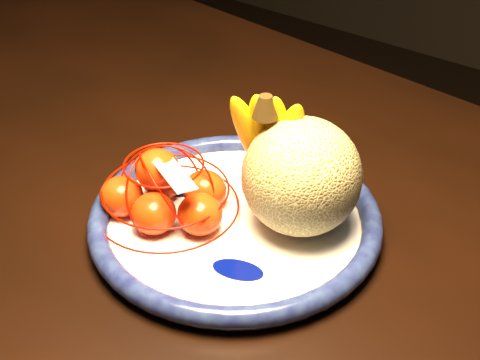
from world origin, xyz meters
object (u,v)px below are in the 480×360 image
Objects in this scene: banana_bunch at (270,138)px; mandarin_bag at (166,194)px; fruit_bowl at (235,219)px; cantaloupe at (302,176)px; dining_table at (159,182)px.

banana_bunch is 0.85× the size of mandarin_bag.
fruit_bowl is 2.03× the size of banana_bunch.
banana_bunch reaches higher than cantaloupe.
mandarin_bag is (0.16, -0.14, 0.13)m from dining_table.
mandarin_bag is at bearing -148.78° from cantaloupe.
banana_bunch is at bearing 53.49° from mandarin_bag.
banana_bunch reaches higher than fruit_bowl.
banana_bunch is (-0.06, 0.02, 0.02)m from cantaloupe.
cantaloupe is 0.80× the size of banana_bunch.
fruit_bowl is 0.11m from banana_bunch.
banana_bunch is (0.24, -0.03, 0.19)m from dining_table.
fruit_bowl is 0.09m from mandarin_bag.
cantaloupe is at bearing 31.60° from fruit_bowl.
fruit_bowl is (0.23, -0.09, 0.09)m from dining_table.
dining_table is 7.33× the size of mandarin_bag.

